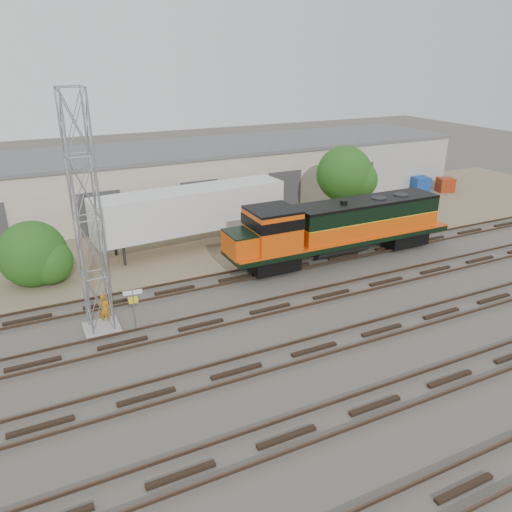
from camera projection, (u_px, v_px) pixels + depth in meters
name	position (u px, v px, depth m)	size (l,w,h in m)	color
ground	(283.00, 322.00, 26.00)	(140.00, 140.00, 0.00)	#47423A
dirt_strip	(190.00, 235.00, 38.49)	(80.00, 16.00, 0.02)	#726047
tracks	(314.00, 349.00, 23.48)	(80.00, 20.40, 0.28)	black
warehouse	(159.00, 179.00, 44.15)	(58.40, 10.40, 5.30)	beige
locomotive	(339.00, 227.00, 33.16)	(16.44, 2.88, 3.95)	black
signal_tower	(88.00, 223.00, 23.10)	(1.73, 1.73, 11.73)	gray
sign_post	(134.00, 302.00, 24.65)	(0.93, 0.12, 2.28)	gray
worker	(104.00, 309.00, 25.57)	(0.61, 0.40, 1.67)	#D06E0B
semi_trailer	(195.00, 210.00, 35.42)	(13.97, 3.81, 4.24)	silver
dumpster_blue	(420.00, 184.00, 50.25)	(1.60, 1.50, 1.50)	navy
dumpster_red	(445.00, 185.00, 50.25)	(1.50, 1.40, 1.40)	maroon
tree_mid	(37.00, 256.00, 30.03)	(4.25, 4.05, 4.05)	#382619
tree_east	(348.00, 175.00, 40.76)	(4.77, 4.54, 6.13)	#382619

